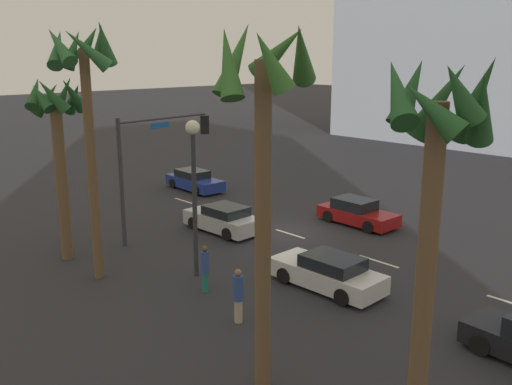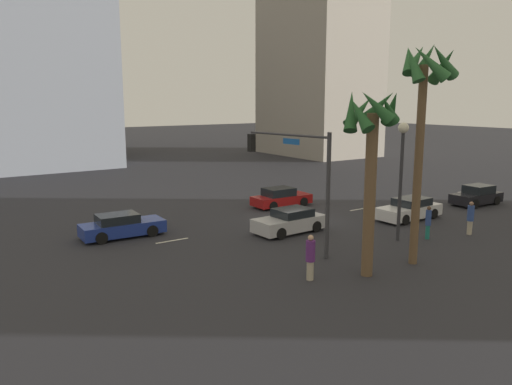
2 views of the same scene
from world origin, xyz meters
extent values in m
plane|color=#28282D|center=(0.00, 0.00, 0.00)|extent=(220.00, 220.00, 0.00)
cube|color=silver|center=(-18.00, 0.00, 0.01)|extent=(2.49, 0.14, 0.01)
cube|color=silver|center=(-11.66, 0.00, 0.01)|extent=(2.27, 0.14, 0.01)
cube|color=silver|center=(-5.71, 0.00, 0.01)|extent=(2.03, 0.14, 0.01)
cube|color=silver|center=(-0.45, 0.00, 0.01)|extent=(1.97, 0.14, 0.01)
cube|color=silver|center=(8.44, 0.00, 0.01)|extent=(1.87, 0.14, 0.01)
cube|color=silver|center=(-5.98, 3.80, 0.51)|extent=(4.56, 1.89, 0.70)
cube|color=black|center=(-6.25, 3.80, 1.10)|extent=(2.21, 1.62, 0.48)
cylinder|color=black|center=(-4.60, 4.68, 0.32)|extent=(0.65, 0.24, 0.64)
cylinder|color=black|center=(-4.56, 3.00, 0.32)|extent=(0.65, 0.24, 0.64)
cylinder|color=black|center=(-7.40, 4.61, 0.32)|extent=(0.65, 0.24, 0.64)
cylinder|color=black|center=(-7.36, 2.93, 0.32)|extent=(0.65, 0.24, 0.64)
cube|color=black|center=(-13.58, 3.57, 0.50)|extent=(4.01, 1.88, 0.68)
cube|color=black|center=(-13.82, 3.59, 1.12)|extent=(1.96, 1.57, 0.56)
cylinder|color=black|center=(-12.32, 4.30, 0.32)|extent=(0.65, 0.25, 0.64)
cylinder|color=black|center=(-12.41, 2.72, 0.32)|extent=(0.65, 0.25, 0.64)
cylinder|color=black|center=(-14.76, 4.43, 0.32)|extent=(0.65, 0.25, 0.64)
cylinder|color=black|center=(-14.84, 2.85, 0.32)|extent=(0.65, 0.25, 0.64)
cube|color=navy|center=(10.32, -2.24, 0.50)|extent=(4.52, 1.88, 0.67)
cube|color=black|center=(10.59, -2.26, 1.07)|extent=(2.20, 1.58, 0.47)
cylinder|color=black|center=(8.91, -2.99, 0.32)|extent=(0.65, 0.24, 0.64)
cylinder|color=black|center=(8.98, -1.39, 0.32)|extent=(0.65, 0.24, 0.64)
cylinder|color=black|center=(11.67, -3.10, 0.32)|extent=(0.65, 0.24, 0.64)
cylinder|color=black|center=(11.74, -1.50, 0.32)|extent=(0.65, 0.24, 0.64)
cube|color=maroon|center=(-1.72, -3.79, 0.48)|extent=(4.26, 1.79, 0.63)
cube|color=black|center=(-1.47, -3.79, 1.06)|extent=(2.06, 1.55, 0.55)
cylinder|color=black|center=(-3.05, -4.59, 0.32)|extent=(0.64, 0.23, 0.64)
cylinder|color=black|center=(-3.03, -2.96, 0.32)|extent=(0.64, 0.23, 0.64)
cylinder|color=black|center=(-0.42, -4.62, 0.32)|extent=(0.64, 0.23, 0.64)
cylinder|color=black|center=(-0.40, -3.00, 0.32)|extent=(0.64, 0.23, 0.64)
cube|color=#B7B7BC|center=(2.21, 2.12, 0.53)|extent=(4.23, 1.95, 0.73)
cube|color=black|center=(1.96, 2.11, 1.12)|extent=(2.06, 1.66, 0.45)
cylinder|color=black|center=(3.47, 3.02, 0.32)|extent=(0.65, 0.24, 0.64)
cylinder|color=black|center=(3.53, 1.32, 0.32)|extent=(0.65, 0.24, 0.64)
cylinder|color=black|center=(0.89, 2.92, 0.32)|extent=(0.65, 0.24, 0.64)
cylinder|color=black|center=(0.95, 1.23, 0.32)|extent=(0.65, 0.24, 0.64)
cylinder|color=#38383D|center=(3.66, 6.87, 2.98)|extent=(0.20, 0.20, 5.96)
cylinder|color=#38383D|center=(4.00, 4.18, 5.71)|extent=(0.79, 5.40, 0.12)
cube|color=black|center=(4.33, 1.49, 5.13)|extent=(0.36, 0.36, 0.95)
sphere|color=#360503|center=(4.35, 1.31, 5.43)|extent=(0.20, 0.20, 0.20)
sphere|color=#392605|center=(4.35, 1.31, 5.13)|extent=(0.20, 0.20, 0.20)
sphere|color=green|center=(4.35, 1.31, 4.83)|extent=(0.20, 0.20, 0.20)
cube|color=#1959B2|center=(3.96, 4.45, 5.39)|extent=(0.18, 1.10, 0.28)
cylinder|color=#2D2D33|center=(-1.61, 6.68, 2.85)|extent=(0.18, 0.18, 5.71)
sphere|color=#F2EACC|center=(-1.61, 6.68, 5.99)|extent=(0.56, 0.56, 0.56)
cylinder|color=#1E7266|center=(-3.13, 7.41, 0.38)|extent=(0.31, 0.31, 0.76)
cylinder|color=#2D478C|center=(-3.13, 7.41, 1.17)|extent=(0.42, 0.42, 0.83)
sphere|color=brown|center=(-3.13, 7.41, 1.70)|extent=(0.22, 0.22, 0.22)
cylinder|color=#B2A58C|center=(6.19, 8.67, 0.41)|extent=(0.38, 0.38, 0.81)
cylinder|color=#59266B|center=(6.19, 8.67, 1.26)|extent=(0.50, 0.50, 0.89)
sphere|color=tan|center=(6.19, 8.67, 1.82)|extent=(0.24, 0.24, 0.24)
cylinder|color=#B2A58C|center=(-5.84, 8.14, 0.39)|extent=(0.31, 0.31, 0.79)
cylinder|color=#2D478C|center=(-5.84, 8.14, 1.21)|extent=(0.41, 0.41, 0.86)
sphere|color=#8C664C|center=(-5.84, 8.14, 1.76)|extent=(0.23, 0.23, 0.23)
cylinder|color=brown|center=(3.81, 9.60, 3.44)|extent=(0.49, 0.49, 6.88)
cone|color=#235628|center=(4.60, 9.61, 6.87)|extent=(0.58, 1.46, 1.56)
cone|color=#235628|center=(4.30, 10.20, 7.17)|extent=(1.51, 1.38, 1.48)
cone|color=#235628|center=(3.62, 10.22, 7.02)|extent=(1.43, 0.93, 1.30)
cone|color=#235628|center=(3.15, 9.98, 7.09)|extent=(1.17, 1.47, 1.55)
cone|color=#235628|center=(3.07, 9.15, 7.11)|extent=(1.33, 1.68, 1.61)
cone|color=#235628|center=(3.77, 8.80, 6.92)|extent=(1.58, 0.64, 1.52)
cone|color=#235628|center=(4.43, 8.97, 6.96)|extent=(1.32, 1.30, 1.83)
cylinder|color=brown|center=(0.87, 9.66, 4.44)|extent=(0.38, 0.38, 8.89)
cone|color=#2D6633|center=(1.60, 9.71, 8.85)|extent=(0.63, 1.15, 1.57)
cone|color=#2D6633|center=(1.40, 10.39, 8.91)|extent=(1.70, 1.46, 1.64)
cone|color=#2D6633|center=(0.83, 10.58, 8.99)|extent=(1.81, 0.63, 1.58)
cone|color=#2D6633|center=(0.00, 9.97, 8.86)|extent=(1.11, 1.83, 1.64)
cone|color=#2D6633|center=(0.21, 9.16, 9.07)|extent=(1.20, 1.34, 1.73)
cone|color=#2D6633|center=(0.66, 9.06, 9.16)|extent=(1.23, 0.89, 1.38)
cone|color=#2D6633|center=(1.35, 9.21, 9.09)|extent=(1.21, 1.23, 1.42)
cube|color=#9E9384|center=(-26.54, -28.64, 13.97)|extent=(10.70, 15.11, 27.93)
cube|color=slate|center=(6.49, -44.90, 11.68)|extent=(17.93, 15.45, 23.35)
camera|label=1|loc=(-18.87, 19.50, 8.68)|focal=39.67mm
camera|label=2|loc=(19.32, 24.00, 7.42)|focal=35.42mm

